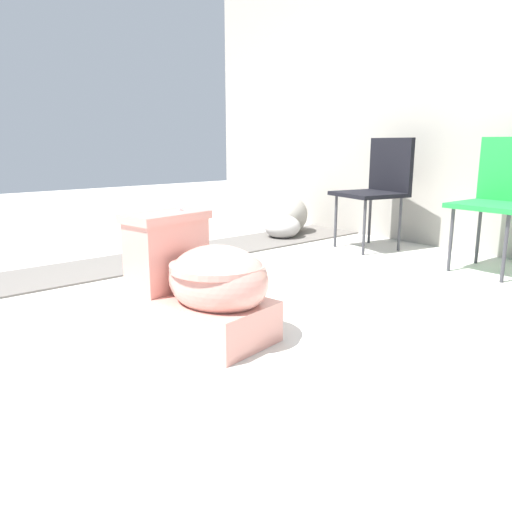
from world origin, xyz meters
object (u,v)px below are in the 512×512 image
at_px(folding_chair_middle, 504,190).
at_px(boulder_far, 290,215).
at_px(folding_chair_left, 379,181).
at_px(toilet, 202,285).
at_px(boulder_near, 282,227).

relative_size(folding_chair_middle, boulder_far, 1.97).
height_order(folding_chair_left, folding_chair_middle, same).
height_order(toilet, folding_chair_middle, folding_chair_middle).
relative_size(toilet, folding_chair_left, 0.82).
xyz_separation_m(folding_chair_left, boulder_near, (-0.75, -0.30, -0.41)).
height_order(folding_chair_middle, boulder_near, folding_chair_middle).
relative_size(toilet, boulder_far, 1.61).
bearing_deg(toilet, boulder_far, 117.90).
bearing_deg(boulder_far, toilet, -52.67).
xyz_separation_m(folding_chair_left, boulder_far, (-0.90, -0.07, -0.35)).
bearing_deg(boulder_near, folding_chair_middle, 10.12).
xyz_separation_m(boulder_near, boulder_far, (-0.15, 0.23, 0.07)).
relative_size(toilet, boulder_near, 2.23).
distance_m(folding_chair_middle, boulder_near, 1.75).
relative_size(folding_chair_middle, boulder_near, 2.73).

